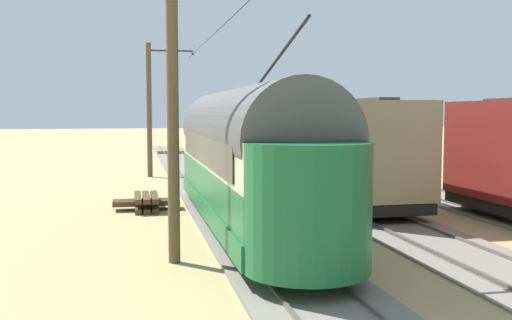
{
  "coord_description": "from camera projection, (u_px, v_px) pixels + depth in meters",
  "views": [
    {
      "loc": [
        7.93,
        19.87,
        3.57
      ],
      "look_at": [
        4.56,
        3.87,
        2.23
      ],
      "focal_mm": 41.46,
      "sensor_mm": 36.0,
      "label": 1
    }
  ],
  "objects": [
    {
      "name": "spare_tie_stack",
      "position": [
        146.0,
        202.0,
        21.61
      ],
      "size": [
        2.4,
        2.4,
        0.54
      ],
      "color": "#47331E",
      "rests_on": "ground"
    },
    {
      "name": "catenary_pole_foreground",
      "position": [
        150.0,
        108.0,
        32.19
      ],
      "size": [
        2.63,
        0.28,
        7.29
      ],
      "color": "brown",
      "rests_on": "ground"
    },
    {
      "name": "coach_adjacent",
      "position": [
        325.0,
        145.0,
        24.78
      ],
      "size": [
        2.96,
        13.97,
        3.85
      ],
      "color": "tan",
      "rests_on": "ground"
    },
    {
      "name": "ground_plane",
      "position": [
        358.0,
        211.0,
        21.3
      ],
      "size": [
        220.0,
        220.0,
        0.0
      ],
      "primitive_type": "plane",
      "color": "tan"
    },
    {
      "name": "catenary_pole_mid_near",
      "position": [
        176.0,
        102.0,
        13.74
      ],
      "size": [
        2.63,
        0.28,
        7.29
      ],
      "color": "brown",
      "rests_on": "ground"
    },
    {
      "name": "track_third_siding",
      "position": [
        231.0,
        212.0,
        20.66
      ],
      "size": [
        2.8,
        80.0,
        0.18
      ],
      "color": "slate",
      "rests_on": "ground"
    },
    {
      "name": "track_streetcar_siding",
      "position": [
        468.0,
        204.0,
        22.54
      ],
      "size": [
        2.8,
        80.0,
        0.18
      ],
      "color": "slate",
      "rests_on": "ground"
    },
    {
      "name": "track_adjacent_siding",
      "position": [
        354.0,
        208.0,
        21.6
      ],
      "size": [
        2.8,
        80.0,
        0.18
      ],
      "color": "slate",
      "rests_on": "ground"
    },
    {
      "name": "vintage_streetcar",
      "position": [
        245.0,
        155.0,
        17.9
      ],
      "size": [
        2.65,
        15.5,
        5.25
      ],
      "color": "#196033",
      "rests_on": "ground"
    }
  ]
}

